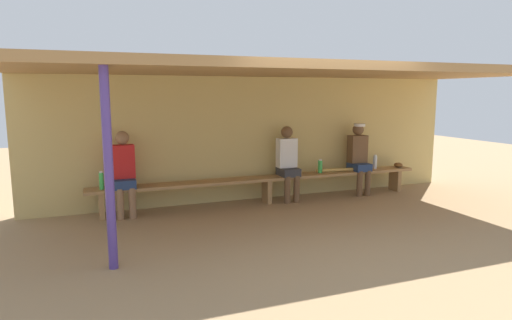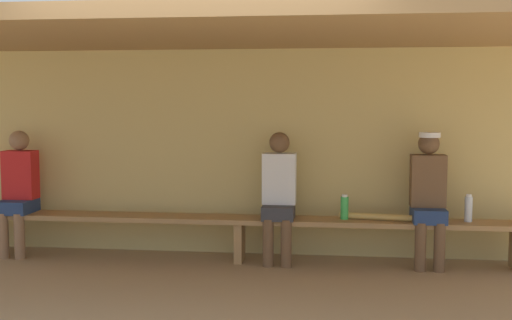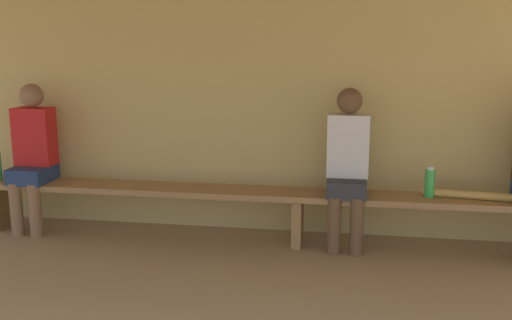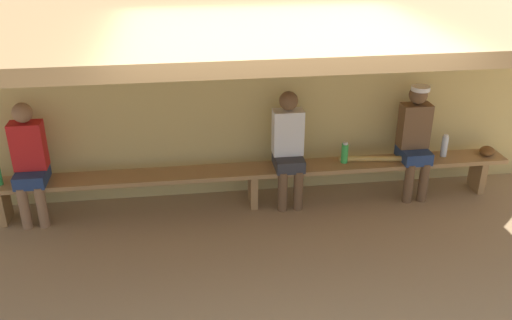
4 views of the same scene
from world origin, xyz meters
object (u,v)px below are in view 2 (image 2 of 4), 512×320
object	(u,v)px
bench	(240,224)
player_shirtless_tan	(18,187)
baseball_bat	(381,217)
player_in_red	(428,193)
player_rightmost	(279,192)
water_bottle_orange	(468,209)
water_bottle_blue	(344,207)

from	to	relation	value
bench	player_shirtless_tan	world-z (taller)	player_shirtless_tan
bench	baseball_bat	size ratio (longest dim) A/B	7.12
player_in_red	baseball_bat	world-z (taller)	player_in_red
player_in_red	player_rightmost	bearing A→B (deg)	-179.98
player_shirtless_tan	water_bottle_orange	distance (m)	4.68
player_rightmost	player_in_red	xyz separation A→B (m)	(1.49, 0.00, 0.02)
player_rightmost	bench	bearing A→B (deg)	-179.56
player_shirtless_tan	player_rightmost	bearing A→B (deg)	0.00
water_bottle_orange	water_bottle_blue	xyz separation A→B (m)	(-1.22, -0.02, -0.01)
player_shirtless_tan	baseball_bat	world-z (taller)	player_shirtless_tan
player_shirtless_tan	baseball_bat	distance (m)	3.84
player_in_red	water_bottle_blue	world-z (taller)	player_in_red
water_bottle_blue	baseball_bat	xyz separation A→B (m)	(0.37, -0.02, -0.09)
player_shirtless_tan	player_in_red	bearing A→B (deg)	0.01
player_in_red	water_bottle_blue	bearing A→B (deg)	178.80
player_rightmost	player_shirtless_tan	xyz separation A→B (m)	(-2.80, 0.00, 0.00)
bench	water_bottle_blue	world-z (taller)	water_bottle_blue
bench	water_bottle_orange	size ratio (longest dim) A/B	21.99
baseball_bat	player_in_red	bearing A→B (deg)	7.92
water_bottle_orange	water_bottle_blue	bearing A→B (deg)	-179.25
player_in_red	water_bottle_orange	world-z (taller)	player_in_red
bench	water_bottle_orange	xyz separation A→B (m)	(2.29, 0.04, 0.20)
baseball_bat	water_bottle_blue	bearing A→B (deg)	-175.77
bench	player_in_red	bearing A→B (deg)	0.11
player_in_red	player_shirtless_tan	xyz separation A→B (m)	(-4.29, -0.00, -0.02)
player_in_red	player_shirtless_tan	world-z (taller)	player_in_red
player_in_red	water_bottle_orange	size ratio (longest dim) A/B	4.93
bench	player_in_red	world-z (taller)	player_in_red
player_rightmost	baseball_bat	world-z (taller)	player_rightmost
bench	player_shirtless_tan	distance (m)	2.42
player_rightmost	player_in_red	size ratio (longest dim) A/B	0.99
bench	baseball_bat	xyz separation A→B (m)	(1.44, -0.00, 0.11)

